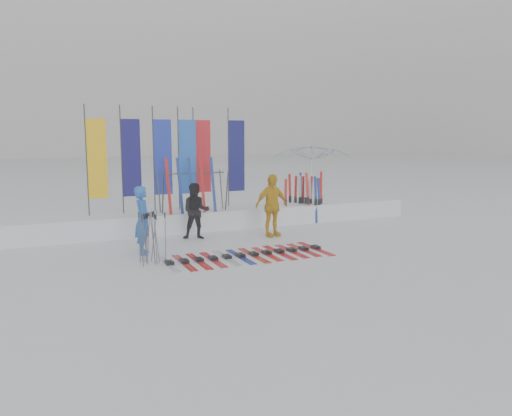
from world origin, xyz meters
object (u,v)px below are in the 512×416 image
person_blue (143,220)px  ski_rack (193,186)px  ski_row (247,255)px  person_black (196,211)px  person_yellow (272,205)px  tent_canopy (313,178)px

person_blue → ski_rack: 3.21m
ski_row → person_black: bearing=101.3°
ski_row → ski_rack: bearing=93.0°
person_yellow → ski_rack: bearing=128.7°
person_yellow → ski_rack: 2.56m
ski_row → tent_canopy: bearing=46.6°
person_blue → ski_rack: bearing=-28.1°
ski_rack → ski_row: bearing=-87.0°
person_blue → ski_rack: size_ratio=0.83×
person_yellow → ski_rack: ski_rack is taller
person_black → ski_row: (0.50, -2.49, -0.76)m
tent_canopy → ski_rack: bearing=-163.5°
person_black → ski_row: 2.65m
person_yellow → ski_row: bearing=-136.7°
person_blue → ski_row: bearing=-107.7°
person_yellow → tent_canopy: 4.67m
person_black → ski_row: size_ratio=0.39×
person_yellow → ski_row: size_ratio=0.45×
ski_row → ski_rack: (-0.20, 3.70, 1.35)m
person_blue → person_yellow: (3.85, 0.65, 0.06)m
person_yellow → tent_canopy: size_ratio=0.62×
person_black → ski_rack: size_ratio=0.78×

